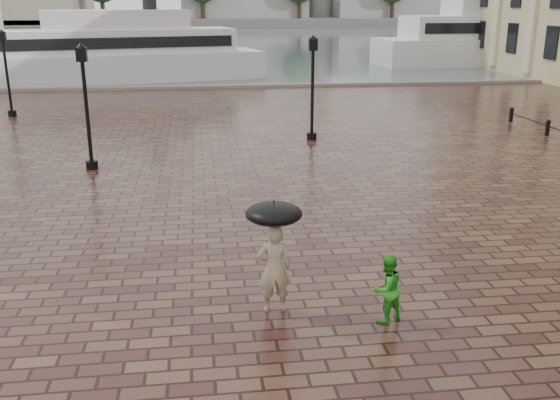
{
  "coord_description": "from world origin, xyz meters",
  "views": [
    {
      "loc": [
        -2.01,
        -13.1,
        5.94
      ],
      "look_at": [
        -0.16,
        0.96,
        1.4
      ],
      "focal_mm": 40.0,
      "sensor_mm": 36.0,
      "label": 1
    }
  ],
  "objects_px": {
    "child_pedestrian": "(387,289)",
    "ferry_far": "(509,37)",
    "ferry_near": "(118,52)",
    "adult_pedestrian": "(274,269)",
    "street_lamps": "(129,86)"
  },
  "relations": [
    {
      "from": "ferry_far",
      "to": "street_lamps",
      "type": "bearing_deg",
      "value": -140.54
    },
    {
      "from": "adult_pedestrian",
      "to": "ferry_near",
      "type": "bearing_deg",
      "value": -79.75
    },
    {
      "from": "ferry_near",
      "to": "ferry_far",
      "type": "relative_size",
      "value": 0.86
    },
    {
      "from": "adult_pedestrian",
      "to": "child_pedestrian",
      "type": "relative_size",
      "value": 1.33
    },
    {
      "from": "street_lamps",
      "to": "ferry_near",
      "type": "xyz_separation_m",
      "value": [
        -2.94,
        21.67,
        -0.15
      ]
    },
    {
      "from": "adult_pedestrian",
      "to": "ferry_far",
      "type": "height_order",
      "value": "ferry_far"
    },
    {
      "from": "child_pedestrian",
      "to": "ferry_near",
      "type": "xyz_separation_m",
      "value": [
        -9.38,
        39.63,
        1.49
      ]
    },
    {
      "from": "child_pedestrian",
      "to": "ferry_near",
      "type": "relative_size",
      "value": 0.06
    },
    {
      "from": "ferry_near",
      "to": "ferry_far",
      "type": "distance_m",
      "value": 37.44
    },
    {
      "from": "street_lamps",
      "to": "ferry_far",
      "type": "distance_m",
      "value": 45.43
    },
    {
      "from": "child_pedestrian",
      "to": "ferry_far",
      "type": "relative_size",
      "value": 0.05
    },
    {
      "from": "adult_pedestrian",
      "to": "ferry_near",
      "type": "distance_m",
      "value": 39.61
    },
    {
      "from": "street_lamps",
      "to": "adult_pedestrian",
      "type": "relative_size",
      "value": 8.47
    },
    {
      "from": "adult_pedestrian",
      "to": "ferry_near",
      "type": "relative_size",
      "value": 0.08
    },
    {
      "from": "adult_pedestrian",
      "to": "child_pedestrian",
      "type": "bearing_deg",
      "value": 160.72
    }
  ]
}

